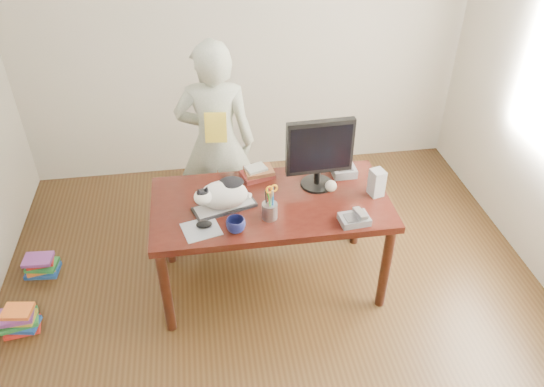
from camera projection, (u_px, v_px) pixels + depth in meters
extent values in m
plane|color=black|center=(284.00, 345.00, 3.52)|extent=(4.50, 4.50, 0.00)
plane|color=silver|center=(243.00, 31.00, 4.53)|extent=(4.00, 0.00, 4.00)
cube|color=black|center=(271.00, 204.00, 3.58)|extent=(1.60, 0.80, 0.05)
cylinder|color=black|center=(166.00, 292.00, 3.44)|extent=(0.07, 0.07, 0.70)
cylinder|color=black|center=(385.00, 268.00, 3.61)|extent=(0.07, 0.07, 0.70)
cylinder|color=black|center=(167.00, 226.00, 3.98)|extent=(0.07, 0.07, 0.70)
cylinder|color=black|center=(358.00, 208.00, 4.16)|extent=(0.07, 0.07, 0.70)
cube|color=black|center=(264.00, 210.00, 4.06)|extent=(1.45, 0.03, 0.50)
cube|color=black|center=(225.00, 207.00, 3.49)|extent=(0.44, 0.27, 0.02)
cube|color=#AEAEB3|center=(225.00, 205.00, 3.49)|extent=(0.41, 0.24, 0.00)
ellipsoid|color=white|center=(224.00, 195.00, 3.43)|extent=(0.36, 0.28, 0.19)
ellipsoid|color=white|center=(203.00, 197.00, 3.35)|extent=(0.14, 0.14, 0.11)
ellipsoid|color=black|center=(202.00, 193.00, 3.32)|extent=(0.10, 0.09, 0.04)
cone|color=black|center=(199.00, 191.00, 3.29)|extent=(0.06, 0.06, 0.07)
cone|color=black|center=(207.00, 189.00, 3.31)|extent=(0.07, 0.06, 0.07)
ellipsoid|color=black|center=(231.00, 182.00, 3.41)|extent=(0.20, 0.18, 0.04)
cylinder|color=white|center=(243.00, 193.00, 3.56)|extent=(0.12, 0.11, 0.04)
cylinder|color=black|center=(317.00, 184.00, 3.71)|extent=(0.23, 0.23, 0.02)
cylinder|color=black|center=(317.00, 177.00, 3.67)|extent=(0.05, 0.05, 0.10)
cube|color=black|center=(320.00, 147.00, 3.51)|extent=(0.46, 0.07, 0.39)
cube|color=black|center=(321.00, 149.00, 3.49)|extent=(0.42, 0.02, 0.33)
cylinder|color=gray|center=(270.00, 211.00, 3.39)|extent=(0.13, 0.13, 0.11)
cylinder|color=black|center=(266.00, 199.00, 3.33)|extent=(0.02, 0.05, 0.17)
cylinder|color=blue|center=(273.00, 199.00, 3.33)|extent=(0.02, 0.04, 0.17)
cylinder|color=maroon|center=(268.00, 197.00, 3.35)|extent=(0.02, 0.04, 0.16)
cylinder|color=#187A19|center=(269.00, 201.00, 3.31)|extent=(0.03, 0.03, 0.17)
cylinder|color=#A9AAAE|center=(271.00, 198.00, 3.32)|extent=(0.02, 0.03, 0.12)
cylinder|color=#A9AAAE|center=(273.00, 197.00, 3.33)|extent=(0.02, 0.03, 0.12)
torus|color=orange|center=(269.00, 190.00, 3.28)|extent=(0.05, 0.03, 0.05)
torus|color=orange|center=(274.00, 188.00, 3.29)|extent=(0.05, 0.03, 0.05)
cube|color=#9EA2A9|center=(201.00, 229.00, 3.32)|extent=(0.27, 0.25, 0.01)
ellipsoid|color=black|center=(204.00, 224.00, 3.33)|extent=(0.12, 0.09, 0.04)
imported|color=#0D1036|center=(236.00, 225.00, 3.28)|extent=(0.17, 0.17, 0.09)
cube|color=#5E5E62|center=(354.00, 219.00, 3.37)|extent=(0.20, 0.15, 0.05)
cube|color=#3E3E40|center=(351.00, 218.00, 3.34)|extent=(0.08, 0.10, 0.01)
cube|color=#A9AAAE|center=(360.00, 213.00, 3.36)|extent=(0.06, 0.16, 0.05)
cube|color=#99999B|center=(377.00, 183.00, 3.57)|extent=(0.11, 0.11, 0.19)
sphere|color=beige|center=(331.00, 186.00, 3.63)|extent=(0.08, 0.08, 0.08)
cube|color=#4B1714|center=(257.00, 175.00, 3.79)|extent=(0.25, 0.21, 0.03)
cube|color=brown|center=(259.00, 171.00, 3.77)|extent=(0.22, 0.17, 0.03)
cube|color=silver|center=(256.00, 168.00, 3.75)|extent=(0.17, 0.15, 0.02)
cube|color=#5E5E62|center=(342.00, 168.00, 3.83)|extent=(0.17, 0.23, 0.06)
cube|color=#3E3E40|center=(344.00, 167.00, 3.79)|extent=(0.11, 0.11, 0.01)
imported|color=silver|center=(216.00, 143.00, 4.04)|extent=(0.64, 0.46, 1.64)
cube|color=gold|center=(216.00, 127.00, 3.77)|extent=(0.16, 0.11, 0.22)
cube|color=red|center=(23.00, 327.00, 3.62)|extent=(0.25, 0.19, 0.03)
cube|color=navy|center=(23.00, 325.00, 3.60)|extent=(0.23, 0.18, 0.03)
cube|color=#247935|center=(19.00, 320.00, 3.59)|extent=(0.27, 0.22, 0.03)
cube|color=gold|center=(20.00, 318.00, 3.57)|extent=(0.21, 0.16, 0.03)
cube|color=#79388E|center=(16.00, 316.00, 3.54)|extent=(0.23, 0.17, 0.03)
cube|color=orange|center=(18.00, 311.00, 3.54)|extent=(0.21, 0.17, 0.03)
cube|color=navy|center=(43.00, 270.00, 4.07)|extent=(0.25, 0.19, 0.03)
cube|color=orange|center=(41.00, 267.00, 4.05)|extent=(0.22, 0.19, 0.03)
cube|color=#247935|center=(42.00, 265.00, 4.03)|extent=(0.24, 0.19, 0.03)
cube|color=red|center=(40.00, 261.00, 4.02)|extent=(0.21, 0.16, 0.03)
cube|color=#79388E|center=(38.00, 259.00, 3.99)|extent=(0.22, 0.17, 0.03)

